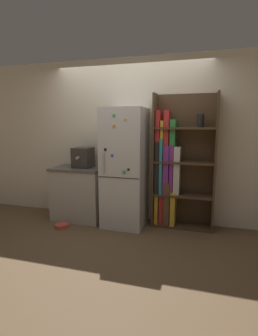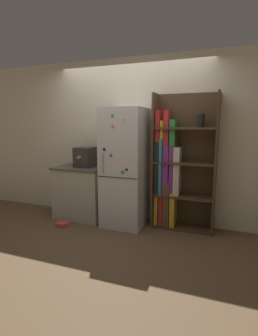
# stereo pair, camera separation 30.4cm
# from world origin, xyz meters

# --- Properties ---
(ground_plane) EXTENTS (16.00, 16.00, 0.00)m
(ground_plane) POSITION_xyz_m (0.00, 0.00, 0.00)
(ground_plane) COLOR brown
(wall_back) EXTENTS (8.00, 0.05, 2.60)m
(wall_back) POSITION_xyz_m (0.00, 0.47, 1.30)
(wall_back) COLOR beige
(wall_back) RESTS_ON ground_plane
(refrigerator) EXTENTS (0.63, 0.65, 1.81)m
(refrigerator) POSITION_xyz_m (-0.00, 0.14, 0.90)
(refrigerator) COLOR silver
(refrigerator) RESTS_ON ground_plane
(bookshelf) EXTENTS (0.92, 0.33, 2.01)m
(bookshelf) POSITION_xyz_m (0.74, 0.31, 0.90)
(bookshelf) COLOR #4C3823
(bookshelf) RESTS_ON ground_plane
(kitchen_counter) EXTENTS (0.84, 0.58, 0.87)m
(kitchen_counter) POSITION_xyz_m (-0.80, 0.17, 0.44)
(kitchen_counter) COLOR #BCB7A8
(kitchen_counter) RESTS_ON ground_plane
(espresso_machine) EXTENTS (0.28, 0.37, 0.32)m
(espresso_machine) POSITION_xyz_m (-0.73, 0.20, 1.03)
(espresso_machine) COLOR #38332D
(espresso_machine) RESTS_ON kitchen_counter
(pet_bowl) EXTENTS (0.21, 0.21, 0.06)m
(pet_bowl) POSITION_xyz_m (-0.88, -0.29, 0.03)
(pet_bowl) COLOR #D84C3F
(pet_bowl) RESTS_ON ground_plane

